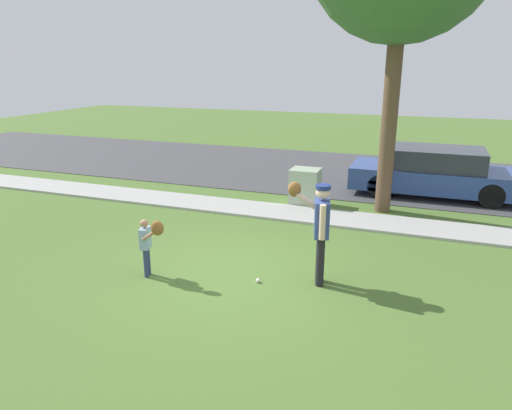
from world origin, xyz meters
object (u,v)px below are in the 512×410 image
Objects in this scene: baseball at (258,280)px; parked_wagon_blue at (435,172)px; utility_cabinet at (305,187)px; person_adult at (319,223)px; person_child at (149,239)px.

parked_wagon_blue is at bearing 68.03° from baseball.
baseball is at bearing -85.03° from utility_cabinet.
person_child is (-2.77, -0.78, -0.38)m from person_adult.
utility_cabinet is (-1.35, 4.37, -0.60)m from person_adult.
baseball is 7.37m from parked_wagon_blue.
parked_wagon_blue is (2.75, 6.81, 0.62)m from baseball.
baseball is 0.08× the size of utility_cabinet.
utility_cabinet is 3.80m from parked_wagon_blue.
person_adult reaches higher than baseball.
person_adult is 6.73m from parked_wagon_blue.
utility_cabinet reaches higher than baseball.
person_child reaches higher than baseball.
person_adult is 2.91m from person_child.
person_child is at bearing 1.06° from person_adult.
baseball is at bearing -1.30° from person_child.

